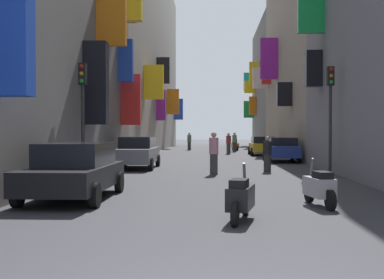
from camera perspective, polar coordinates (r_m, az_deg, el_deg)
ground_plane at (r=34.16m, az=2.58°, el=-2.02°), size 140.00×140.00×0.00m
building_left_mid_a at (r=27.23m, az=-14.75°, el=11.30°), size 7.39×5.81×13.36m
building_left_mid_b at (r=38.78m, az=-9.71°, el=14.65°), size 7.39×16.66×21.94m
building_left_mid_c at (r=55.69m, az=-5.77°, el=8.42°), size 7.28×18.96×18.03m
building_right_mid_a at (r=38.44m, az=14.74°, el=9.39°), size 7.40×20.65×14.87m
building_right_mid_b at (r=56.62m, az=10.73°, el=6.10°), size 7.31×16.63×13.72m
parked_car_grey at (r=23.69m, az=-6.38°, el=-1.45°), size 1.87×4.19×1.51m
parked_car_blue at (r=29.14m, az=10.35°, el=-1.08°), size 1.87×4.01×1.41m
parked_car_yellow at (r=36.90m, az=8.19°, el=-0.67°), size 1.92×4.12×1.39m
parked_car_black at (r=13.31m, az=-13.49°, el=-3.44°), size 2.02×4.42×1.48m
scooter_silver at (r=12.03m, az=14.59°, el=-5.39°), size 0.61×1.79×1.13m
scooter_orange at (r=45.02m, az=5.03°, el=-0.71°), size 0.69×1.95×1.13m
scooter_black at (r=9.90m, az=5.66°, el=-6.74°), size 0.66×1.84×1.13m
pedestrian_crossing at (r=20.13m, az=2.55°, el=-1.62°), size 0.43×0.43×1.76m
pedestrian_near_left at (r=38.16m, az=4.27°, el=-0.47°), size 0.46×0.46×1.66m
pedestrian_near_right at (r=42.38m, az=4.97°, el=-0.31°), size 0.50×0.50×1.68m
pedestrian_mid_street at (r=21.73m, az=8.75°, el=-1.71°), size 0.39×0.39×1.56m
pedestrian_far_away at (r=46.00m, az=-0.32°, el=-0.23°), size 0.54×0.54×1.65m
traffic_light_near_corner at (r=17.60m, az=-12.59°, el=4.38°), size 0.26×0.34×4.16m
traffic_light_far_corner at (r=20.10m, az=15.79°, el=4.24°), size 0.26×0.34×4.33m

